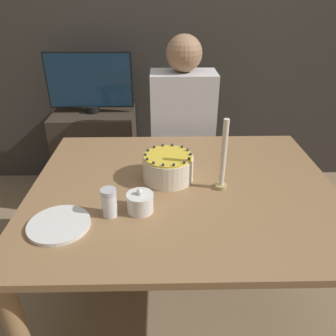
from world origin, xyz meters
TOP-DOWN VIEW (x-y plane):
  - ground_plane at (0.00, 0.00)m, footprint 12.00×12.00m
  - wall_behind at (0.00, 1.40)m, footprint 8.00×0.05m
  - dining_table at (0.00, 0.00)m, footprint 1.34×1.10m
  - cake at (-0.07, 0.06)m, footprint 0.23×0.23m
  - sugar_bowl at (-0.18, -0.18)m, footprint 0.11×0.11m
  - sugar_shaker at (-0.30, -0.21)m, footprint 0.06×0.06m
  - plate_stack at (-0.48, -0.27)m, footprint 0.23×0.23m
  - candle at (0.16, -0.02)m, footprint 0.05×0.05m
  - person_man_blue_shirt at (0.04, 0.75)m, footprint 0.40×0.34m
  - side_cabinet at (-0.61, 1.14)m, footprint 0.60×0.43m
  - tv_monitor at (-0.61, 1.14)m, footprint 0.62×0.10m

SIDE VIEW (x-z plane):
  - ground_plane at x=0.00m, z-range 0.00..0.00m
  - side_cabinet at x=-0.61m, z-range 0.00..0.68m
  - person_man_blue_shirt at x=0.04m, z-range -0.08..1.20m
  - dining_table at x=0.00m, z-range 0.26..0.99m
  - plate_stack at x=-0.48m, z-range 0.73..0.75m
  - sugar_bowl at x=-0.18m, z-range 0.72..0.82m
  - sugar_shaker at x=-0.30m, z-range 0.73..0.85m
  - cake at x=-0.07m, z-range 0.72..0.86m
  - candle at x=0.16m, z-range 0.70..1.02m
  - tv_monitor at x=-0.61m, z-range 0.69..1.13m
  - wall_behind at x=0.00m, z-range 0.00..2.60m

